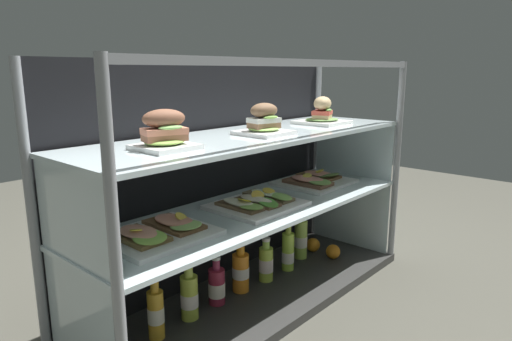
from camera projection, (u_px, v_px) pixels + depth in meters
The scene contains 23 objects.
ground_plane at pixel (256, 304), 1.90m from camera, with size 6.00×6.00×0.02m, color #46453C.
case_base_deck at pixel (256, 297), 1.89m from camera, with size 1.56×0.50×0.04m, color #30302E.
case_frame at pixel (227, 172), 1.88m from camera, with size 1.56×0.50×0.99m.
riser_lower_tier at pixel (256, 252), 1.85m from camera, with size 1.50×0.44×0.36m.
shelf_lower_glass at pixel (256, 208), 1.81m from camera, with size 1.52×0.45×0.02m, color silver.
riser_upper_tier at pixel (256, 172), 1.77m from camera, with size 1.50×0.44×0.28m.
shelf_upper_glass at pixel (256, 136), 1.74m from camera, with size 1.52×0.45×0.02m, color silver.
plated_roll_sandwich_mid_left at pixel (165, 134), 1.38m from camera, with size 0.17×0.17×0.12m.
plated_roll_sandwich_mid_right at pixel (263, 123), 1.70m from camera, with size 0.18×0.18×0.12m.
plated_roll_sandwich_left_of_center at pixel (322, 115), 2.05m from camera, with size 0.21×0.21×0.12m.
open_sandwich_tray_left_of_center at pixel (159, 232), 1.46m from camera, with size 0.34×0.29×0.06m.
open_sandwich_tray_mid_left at pixel (257, 203), 1.79m from camera, with size 0.34×0.29×0.06m.
open_sandwich_tray_right_of_center at pixel (315, 180), 2.15m from camera, with size 0.34×0.29×0.06m.
juice_bottle_back_center at pixel (113, 330), 1.47m from camera, with size 0.06×0.06×0.21m.
juice_bottle_front_second at pixel (156, 313), 1.55m from camera, with size 0.06×0.06×0.24m.
juice_bottle_back_left at pixel (189, 296), 1.68m from camera, with size 0.07×0.07×0.22m.
juice_bottle_front_right_end at pixel (217, 286), 1.79m from camera, with size 0.07×0.07×0.20m.
juice_bottle_front_left_end at pixel (241, 271), 1.89m from camera, with size 0.07×0.07×0.22m.
juice_bottle_front_middle at pixel (266, 263), 1.99m from camera, with size 0.06×0.06×0.20m.
juice_bottle_tucked_behind at pixel (288, 251), 2.09m from camera, with size 0.06×0.06×0.24m.
juice_bottle_front_fourth at pixel (301, 238), 2.22m from camera, with size 0.06×0.06×0.24m.
orange_fruit_beside_bottles at pixel (313, 245), 2.31m from camera, with size 0.07×0.07×0.07m, color orange.
orange_fruit_near_left_post at pixel (333, 252), 2.23m from camera, with size 0.07×0.07×0.07m, color orange.
Camera 1 is at (-1.29, -1.15, 0.95)m, focal length 31.71 mm.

